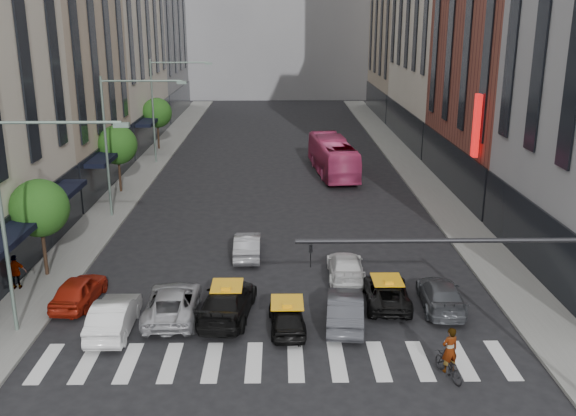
{
  "coord_description": "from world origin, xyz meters",
  "views": [
    {
      "loc": [
        -0.03,
        -20.36,
        12.76
      ],
      "look_at": [
        0.42,
        8.68,
        4.0
      ],
      "focal_mm": 40.0,
      "sensor_mm": 36.0,
      "label": 1
    }
  ],
  "objects_px": {
    "car_red": "(79,290)",
    "motorcycle": "(448,366)",
    "taxi_center": "(287,316)",
    "pedestrian_far": "(16,272)",
    "streetlamp_near": "(24,197)",
    "streetlamp_far": "(163,97)",
    "taxi_left": "(227,302)",
    "car_white_front": "(114,316)",
    "streetlamp_mid": "(120,128)",
    "bus": "(333,157)"
  },
  "relations": [
    {
      "from": "streetlamp_mid",
      "to": "pedestrian_far",
      "type": "bearing_deg",
      "value": -102.25
    },
    {
      "from": "car_white_front",
      "to": "taxi_center",
      "type": "xyz_separation_m",
      "value": [
        7.25,
        0.04,
        -0.1
      ]
    },
    {
      "from": "car_white_front",
      "to": "pedestrian_far",
      "type": "height_order",
      "value": "pedestrian_far"
    },
    {
      "from": "pedestrian_far",
      "to": "car_red",
      "type": "bearing_deg",
      "value": 150.95
    },
    {
      "from": "streetlamp_near",
      "to": "motorcycle",
      "type": "xyz_separation_m",
      "value": [
        16.2,
        -3.7,
        -5.44
      ]
    },
    {
      "from": "bus",
      "to": "taxi_center",
      "type": "bearing_deg",
      "value": 75.71
    },
    {
      "from": "car_white_front",
      "to": "streetlamp_far",
      "type": "bearing_deg",
      "value": -84.9
    },
    {
      "from": "taxi_center",
      "to": "pedestrian_far",
      "type": "relative_size",
      "value": 2.13
    },
    {
      "from": "car_white_front",
      "to": "taxi_left",
      "type": "distance_m",
      "value": 4.82
    },
    {
      "from": "bus",
      "to": "pedestrian_far",
      "type": "distance_m",
      "value": 29.03
    },
    {
      "from": "streetlamp_far",
      "to": "bus",
      "type": "relative_size",
      "value": 0.84
    },
    {
      "from": "car_white_front",
      "to": "motorcycle",
      "type": "xyz_separation_m",
      "value": [
        13.09,
        -3.77,
        -0.25
      ]
    },
    {
      "from": "streetlamp_far",
      "to": "taxi_left",
      "type": "relative_size",
      "value": 1.77
    },
    {
      "from": "car_red",
      "to": "car_white_front",
      "type": "height_order",
      "value": "car_white_front"
    },
    {
      "from": "taxi_center",
      "to": "streetlamp_mid",
      "type": "bearing_deg",
      "value": -60.1
    },
    {
      "from": "car_white_front",
      "to": "bus",
      "type": "bearing_deg",
      "value": -112.9
    },
    {
      "from": "car_white_front",
      "to": "taxi_left",
      "type": "xyz_separation_m",
      "value": [
        4.65,
        1.27,
        0.02
      ]
    },
    {
      "from": "streetlamp_near",
      "to": "taxi_center",
      "type": "bearing_deg",
      "value": 0.62
    },
    {
      "from": "streetlamp_near",
      "to": "pedestrian_far",
      "type": "relative_size",
      "value": 5.27
    },
    {
      "from": "streetlamp_near",
      "to": "streetlamp_mid",
      "type": "distance_m",
      "value": 16.0
    },
    {
      "from": "taxi_center",
      "to": "motorcycle",
      "type": "distance_m",
      "value": 6.98
    },
    {
      "from": "streetlamp_far",
      "to": "pedestrian_far",
      "type": "height_order",
      "value": "streetlamp_far"
    },
    {
      "from": "pedestrian_far",
      "to": "streetlamp_far",
      "type": "bearing_deg",
      "value": -101.24
    },
    {
      "from": "streetlamp_near",
      "to": "motorcycle",
      "type": "bearing_deg",
      "value": -12.88
    },
    {
      "from": "streetlamp_near",
      "to": "bus",
      "type": "relative_size",
      "value": 0.84
    },
    {
      "from": "streetlamp_near",
      "to": "car_white_front",
      "type": "xyz_separation_m",
      "value": [
        3.11,
        0.07,
        -5.19
      ]
    },
    {
      "from": "car_red",
      "to": "motorcycle",
      "type": "height_order",
      "value": "car_red"
    },
    {
      "from": "streetlamp_far",
      "to": "bus",
      "type": "bearing_deg",
      "value": -16.49
    },
    {
      "from": "bus",
      "to": "pedestrian_far",
      "type": "relative_size",
      "value": 6.31
    },
    {
      "from": "car_red",
      "to": "car_white_front",
      "type": "relative_size",
      "value": 0.92
    },
    {
      "from": "car_red",
      "to": "streetlamp_near",
      "type": "bearing_deg",
      "value": 78.02
    },
    {
      "from": "streetlamp_near",
      "to": "motorcycle",
      "type": "height_order",
      "value": "streetlamp_near"
    },
    {
      "from": "car_white_front",
      "to": "motorcycle",
      "type": "bearing_deg",
      "value": 163.47
    },
    {
      "from": "streetlamp_mid",
      "to": "car_white_front",
      "type": "bearing_deg",
      "value": -78.96
    },
    {
      "from": "streetlamp_far",
      "to": "motorcycle",
      "type": "height_order",
      "value": "streetlamp_far"
    },
    {
      "from": "streetlamp_far",
      "to": "motorcycle",
      "type": "bearing_deg",
      "value": -65.59
    },
    {
      "from": "taxi_left",
      "to": "pedestrian_far",
      "type": "bearing_deg",
      "value": -9.24
    },
    {
      "from": "streetlamp_far",
      "to": "bus",
      "type": "xyz_separation_m",
      "value": [
        14.52,
        -4.3,
        -4.4
      ]
    },
    {
      "from": "streetlamp_far",
      "to": "car_red",
      "type": "bearing_deg",
      "value": -88.35
    },
    {
      "from": "streetlamp_far",
      "to": "taxi_center",
      "type": "bearing_deg",
      "value": -72.01
    },
    {
      "from": "streetlamp_mid",
      "to": "taxi_left",
      "type": "bearing_deg",
      "value": -62.12
    },
    {
      "from": "pedestrian_far",
      "to": "car_white_front",
      "type": "bearing_deg",
      "value": 137.72
    },
    {
      "from": "pedestrian_far",
      "to": "streetlamp_mid",
      "type": "bearing_deg",
      "value": -108.24
    },
    {
      "from": "taxi_left",
      "to": "bus",
      "type": "bearing_deg",
      "value": -97.99
    },
    {
      "from": "streetlamp_mid",
      "to": "car_white_front",
      "type": "relative_size",
      "value": 2.07
    },
    {
      "from": "car_red",
      "to": "car_white_front",
      "type": "distance_m",
      "value": 3.53
    },
    {
      "from": "streetlamp_near",
      "to": "taxi_center",
      "type": "height_order",
      "value": "streetlamp_near"
    },
    {
      "from": "motorcycle",
      "to": "pedestrian_far",
      "type": "bearing_deg",
      "value": -41.39
    },
    {
      "from": "taxi_center",
      "to": "car_red",
      "type": "bearing_deg",
      "value": -18.86
    },
    {
      "from": "streetlamp_far",
      "to": "taxi_center",
      "type": "relative_size",
      "value": 2.48
    }
  ]
}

